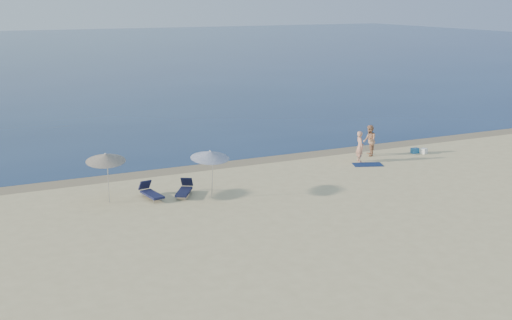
{
  "coord_description": "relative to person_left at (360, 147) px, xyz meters",
  "views": [
    {
      "loc": [
        -17.53,
        -12.6,
        9.06
      ],
      "look_at": [
        -3.98,
        16.0,
        1.0
      ],
      "focal_mm": 45.0,
      "sensor_mm": 36.0,
      "label": 1
    }
  ],
  "objects": [
    {
      "name": "sea",
      "position": [
        -2.82,
        83.32,
        -0.88
      ],
      "size": [
        240.0,
        160.0,
        0.01
      ],
      "primitive_type": "cube",
      "color": "#0C2148",
      "rests_on": "ground"
    },
    {
      "name": "wet_sand_strip",
      "position": [
        -2.82,
        2.72,
        -0.88
      ],
      "size": [
        240.0,
        1.6,
        0.0
      ],
      "primitive_type": "cube",
      "color": "#847254",
      "rests_on": "ground"
    },
    {
      "name": "person_left",
      "position": [
        0.0,
        0.0,
        0.0
      ],
      "size": [
        0.56,
        0.72,
        1.76
      ],
      "primitive_type": "imported",
      "rotation": [
        0.0,
        0.0,
        1.33
      ],
      "color": "tan",
      "rests_on": "ground"
    },
    {
      "name": "person_right",
      "position": [
        1.34,
        0.97,
        0.03
      ],
      "size": [
        1.02,
        1.1,
        1.82
      ],
      "primitive_type": "imported",
      "rotation": [
        0.0,
        0.0,
        -2.05
      ],
      "color": "tan",
      "rests_on": "ground"
    },
    {
      "name": "beach_towel",
      "position": [
        0.03,
        -0.77,
        -0.87
      ],
      "size": [
        1.82,
        1.39,
        0.03
      ],
      "primitive_type": "cube",
      "rotation": [
        0.0,
        0.0,
        -0.35
      ],
      "color": "#0D1C45",
      "rests_on": "ground"
    },
    {
      "name": "white_bag",
      "position": [
        4.58,
        -0.01,
        -0.72
      ],
      "size": [
        0.47,
        0.44,
        0.32
      ],
      "primitive_type": "cube",
      "rotation": [
        0.0,
        0.0,
        0.38
      ],
      "color": "white",
      "rests_on": "ground"
    },
    {
      "name": "blue_cooler",
      "position": [
        4.18,
        0.31,
        -0.73
      ],
      "size": [
        0.44,
        0.32,
        0.31
      ],
      "primitive_type": "cube",
      "rotation": [
        0.0,
        0.0,
        -0.02
      ],
      "color": "#1F66A8",
      "rests_on": "ground"
    },
    {
      "name": "umbrella_near",
      "position": [
        -10.04,
        -2.57,
        1.16
      ],
      "size": [
        1.86,
        1.88,
        2.35
      ],
      "rotation": [
        0.0,
        0.0,
        0.03
      ],
      "color": "silver",
      "rests_on": "ground"
    },
    {
      "name": "umbrella_far",
      "position": [
        -14.52,
        -1.19,
        1.19
      ],
      "size": [
        2.1,
        2.12,
        2.4
      ],
      "rotation": [
        0.0,
        0.0,
        -0.2
      ],
      "color": "silver",
      "rests_on": "ground"
    },
    {
      "name": "lounger_left",
      "position": [
        -12.61,
        -1.55,
        -0.61
      ],
      "size": [
        0.82,
        1.75,
        0.74
      ],
      "rotation": [
        0.0,
        0.0,
        0.17
      ],
      "color": "#16193C",
      "rests_on": "ground"
    },
    {
      "name": "lounger_right",
      "position": [
        -11.07,
        -1.8,
        -0.62
      ],
      "size": [
        1.32,
        1.7,
        0.73
      ],
      "rotation": [
        0.0,
        0.0,
        -0.54
      ],
      "color": "black",
      "rests_on": "ground"
    }
  ]
}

